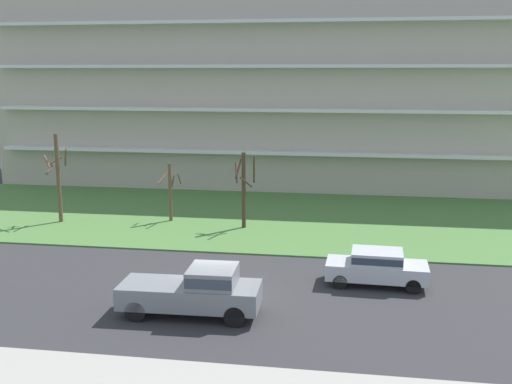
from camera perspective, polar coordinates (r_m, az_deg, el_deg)
name	(u,v)px	position (r m, az deg, el deg)	size (l,w,h in m)	color
ground	(217,297)	(25.66, -3.73, -9.87)	(160.00, 160.00, 0.00)	#2D2D30
grass_lawn_strip	(264,217)	(38.82, 0.75, -2.41)	(80.00, 16.00, 0.08)	#477238
apartment_building	(288,86)	(52.14, 3.06, 9.98)	(46.18, 14.00, 16.07)	#B2A899
tree_far_left	(58,176)	(38.95, -18.23, 1.43)	(1.67, 1.66, 5.57)	brown
tree_left	(171,191)	(37.81, -8.09, 0.14)	(1.45, 1.26, 3.72)	brown
tree_center	(244,187)	(35.67, -1.14, 0.46)	(1.36, 1.35, 4.61)	#423023
pickup_gray_near_left	(196,290)	(23.57, -5.69, -9.22)	(5.45, 2.14, 1.95)	slate
sedan_silver_center_left	(377,266)	(27.20, 11.35, -6.88)	(4.47, 1.97, 1.57)	#B7BABF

